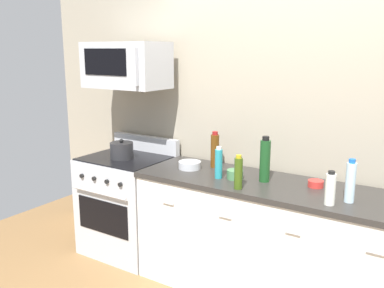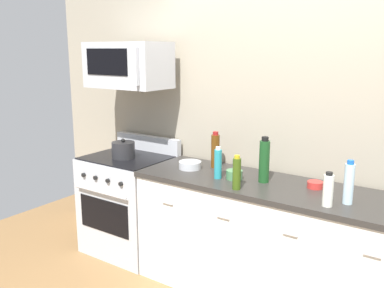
{
  "view_description": "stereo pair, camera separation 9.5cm",
  "coord_description": "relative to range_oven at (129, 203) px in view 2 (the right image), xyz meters",
  "views": [
    {
      "loc": [
        1.08,
        -2.81,
        1.89
      ],
      "look_at": [
        -0.71,
        -0.05,
        1.15
      ],
      "focal_mm": 39.49,
      "sensor_mm": 36.0,
      "label": 1
    },
    {
      "loc": [
        1.16,
        -2.76,
        1.89
      ],
      "look_at": [
        -0.71,
        -0.05,
        1.15
      ],
      "focal_mm": 39.49,
      "sensor_mm": 36.0,
      "label": 2
    }
  ],
  "objects": [
    {
      "name": "bottle_wine_green",
      "position": [
        1.35,
        0.02,
        0.61
      ],
      "size": [
        0.08,
        0.08,
        0.34
      ],
      "color": "#19471E",
      "rests_on": "countertop_slab"
    },
    {
      "name": "microwave",
      "position": [
        0.0,
        0.04,
        1.28
      ],
      "size": [
        0.74,
        0.44,
        0.4
      ],
      "color": "#B7BABF"
    },
    {
      "name": "bottle_wine_amber",
      "position": [
        0.85,
        0.16,
        0.6
      ],
      "size": [
        0.07,
        0.07,
        0.3
      ],
      "color": "#59330F",
      "rests_on": "countertop_slab"
    },
    {
      "name": "bowl_red_small",
      "position": [
        1.72,
        0.1,
        0.48
      ],
      "size": [
        0.11,
        0.11,
        0.05
      ],
      "color": "#B72D28",
      "rests_on": "countertop_slab"
    },
    {
      "name": "bowl_green_glaze",
      "position": [
        1.14,
        -0.04,
        0.49
      ],
      "size": [
        0.12,
        0.12,
        0.07
      ],
      "color": "#477A4C",
      "rests_on": "countertop_slab"
    },
    {
      "name": "counter_unit",
      "position": [
        1.46,
        -0.0,
        -0.01
      ],
      "size": [
        2.18,
        0.66,
        0.92
      ],
      "color": "white",
      "rests_on": "ground_plane"
    },
    {
      "name": "back_wall",
      "position": [
        1.46,
        0.41,
        0.88
      ],
      "size": [
        5.27,
        0.1,
        2.7
      ],
      "primitive_type": "cube",
      "color": "#9E937F",
      "rests_on": "ground_plane"
    },
    {
      "name": "bowl_steel_prep",
      "position": [
        0.7,
        0.0,
        0.48
      ],
      "size": [
        0.19,
        0.19,
        0.06
      ],
      "color": "#B2B5BA",
      "rests_on": "countertop_slab"
    },
    {
      "name": "bottle_water_clear",
      "position": [
        1.99,
        -0.09,
        0.59
      ],
      "size": [
        0.06,
        0.06,
        0.29
      ],
      "color": "silver",
      "rests_on": "countertop_slab"
    },
    {
      "name": "range_oven",
      "position": [
        0.0,
        0.0,
        0.0
      ],
      "size": [
        0.76,
        0.69,
        1.07
      ],
      "color": "#B7BABF",
      "rests_on": "ground_plane"
    },
    {
      "name": "bottle_olive_oil",
      "position": [
        1.27,
        -0.24,
        0.57
      ],
      "size": [
        0.06,
        0.06,
        0.25
      ],
      "color": "#385114",
      "rests_on": "countertop_slab"
    },
    {
      "name": "bottle_vinegar_white",
      "position": [
        1.9,
        -0.21,
        0.56
      ],
      "size": [
        0.07,
        0.07,
        0.22
      ],
      "color": "silver",
      "rests_on": "countertop_slab"
    },
    {
      "name": "bottle_dish_soap",
      "position": [
        1.03,
        -0.1,
        0.57
      ],
      "size": [
        0.06,
        0.06,
        0.25
      ],
      "color": "teal",
      "rests_on": "countertop_slab"
    },
    {
      "name": "stockpot",
      "position": [
        0.0,
        -0.05,
        0.53
      ],
      "size": [
        0.21,
        0.21,
        0.18
      ],
      "color": "#262628",
      "rests_on": "range_oven"
    }
  ]
}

